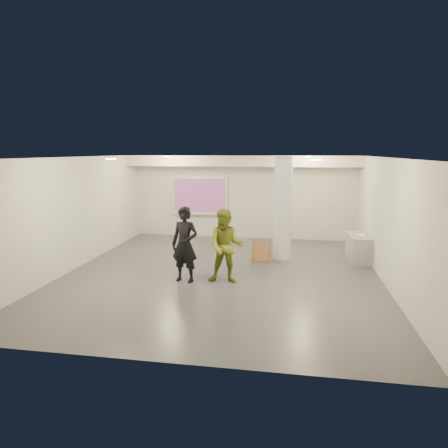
% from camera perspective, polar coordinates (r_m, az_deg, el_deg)
% --- Properties ---
extents(floor, '(8.00, 9.00, 0.01)m').
position_cam_1_polar(floor, '(10.47, -0.37, -7.14)').
color(floor, '#373A3F').
rests_on(floor, ground).
extents(ceiling, '(8.00, 9.00, 0.01)m').
position_cam_1_polar(ceiling, '(9.98, -0.39, 9.51)').
color(ceiling, silver).
rests_on(ceiling, floor).
extents(wall_back, '(8.00, 0.01, 3.00)m').
position_cam_1_polar(wall_back, '(14.53, 2.69, 3.86)').
color(wall_back, beige).
rests_on(wall_back, floor).
extents(wall_front, '(8.00, 0.01, 3.00)m').
position_cam_1_polar(wall_front, '(5.84, -8.05, -6.18)').
color(wall_front, beige).
rests_on(wall_front, floor).
extents(wall_left, '(0.01, 9.00, 3.00)m').
position_cam_1_polar(wall_left, '(11.50, -20.42, 1.47)').
color(wall_left, beige).
rests_on(wall_left, floor).
extents(wall_right, '(0.01, 9.00, 3.00)m').
position_cam_1_polar(wall_right, '(10.23, 22.28, 0.30)').
color(wall_right, beige).
rests_on(wall_right, floor).
extents(soffit_band, '(8.00, 1.10, 0.36)m').
position_cam_1_polar(soffit_band, '(13.89, 2.46, 9.02)').
color(soffit_band, silver).
rests_on(soffit_band, ceiling).
extents(downlight_nw, '(0.22, 0.22, 0.02)m').
position_cam_1_polar(downlight_nw, '(12.94, -8.20, 9.53)').
color(downlight_nw, '#FFD194').
rests_on(downlight_nw, ceiling).
extents(downlight_ne, '(0.22, 0.22, 0.02)m').
position_cam_1_polar(downlight_ne, '(12.34, 11.93, 9.37)').
color(downlight_ne, '#FFD194').
rests_on(downlight_ne, ceiling).
extents(downlight_sw, '(0.22, 0.22, 0.02)m').
position_cam_1_polar(downlight_sw, '(9.21, -15.85, 8.92)').
color(downlight_sw, '#FFD194').
rests_on(downlight_sw, ceiling).
extents(downlight_se, '(0.22, 0.22, 0.02)m').
position_cam_1_polar(downlight_se, '(8.35, 12.99, 8.93)').
color(downlight_se, '#FFD194').
rests_on(downlight_se, ceiling).
extents(column, '(0.52, 0.52, 3.00)m').
position_cam_1_polar(column, '(11.75, 8.38, 2.20)').
color(column, silver).
rests_on(column, floor).
extents(projection_screen, '(2.10, 0.13, 1.42)m').
position_cam_1_polar(projection_screen, '(14.76, -3.52, 4.06)').
color(projection_screen, silver).
rests_on(projection_screen, wall_back).
extents(credenza, '(0.59, 1.31, 0.75)m').
position_cam_1_polar(credenza, '(12.28, 18.68, -3.24)').
color(credenza, gray).
rests_on(credenza, floor).
extents(papers_stack, '(0.28, 0.34, 0.02)m').
position_cam_1_polar(papers_stack, '(12.21, 18.99, -1.49)').
color(papers_stack, white).
rests_on(papers_stack, credenza).
extents(cardboard_back, '(0.48, 0.13, 0.52)m').
position_cam_1_polar(cardboard_back, '(11.60, 5.46, -4.09)').
color(cardboard_back, brown).
rests_on(cardboard_back, floor).
extents(cardboard_front, '(0.54, 0.32, 0.57)m').
position_cam_1_polar(cardboard_front, '(11.63, 5.23, -3.94)').
color(cardboard_front, brown).
rests_on(cardboard_front, floor).
extents(woman, '(0.75, 0.57, 1.85)m').
position_cam_1_polar(woman, '(9.71, -5.62, -2.95)').
color(woman, black).
rests_on(woman, floor).
extents(man, '(0.90, 0.71, 1.80)m').
position_cam_1_polar(man, '(9.58, 0.27, -3.21)').
color(man, olive).
rests_on(man, floor).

